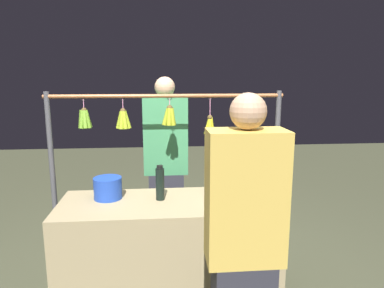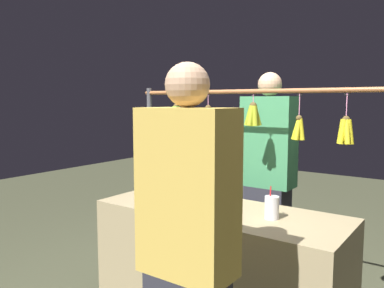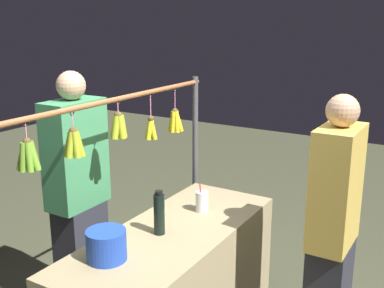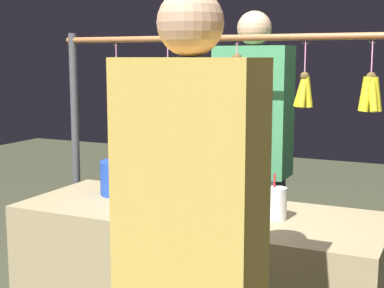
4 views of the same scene
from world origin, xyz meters
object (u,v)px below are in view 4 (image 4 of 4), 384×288
at_px(drink_cup, 276,204).
at_px(vendor_person, 252,169).
at_px(water_bottle, 189,178).
at_px(blue_bucket, 122,178).

height_order(drink_cup, vendor_person, vendor_person).
relative_size(water_bottle, blue_bucket, 1.26).
xyz_separation_m(water_bottle, vendor_person, (-0.06, -0.71, -0.08)).
relative_size(blue_bucket, vendor_person, 0.12).
distance_m(blue_bucket, vendor_person, 0.79).
height_order(blue_bucket, vendor_person, vendor_person).
bearing_deg(blue_bucket, vendor_person, -125.25).
height_order(water_bottle, blue_bucket, water_bottle).
height_order(blue_bucket, drink_cup, drink_cup).
distance_m(water_bottle, vendor_person, 0.71).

